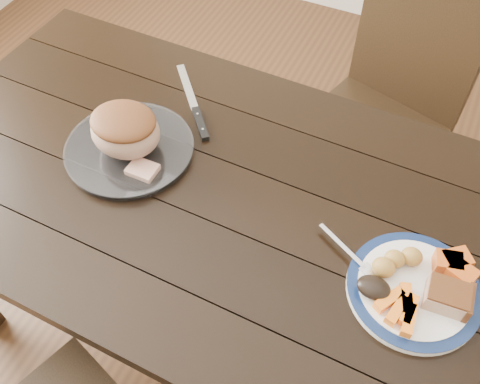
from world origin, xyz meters
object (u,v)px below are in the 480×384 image
at_px(chair_far, 387,104).
at_px(roast_joint, 125,132).
at_px(dinner_plate, 413,290).
at_px(carving_knife, 197,114).
at_px(fork, 353,256).
at_px(dining_table, 215,211).
at_px(serving_platter, 130,150).
at_px(pork_slice, 447,297).

height_order(chair_far, roast_joint, chair_far).
distance_m(dinner_plate, carving_knife, 0.71).
bearing_deg(fork, roast_joint, -158.56).
bearing_deg(chair_far, dining_table, 85.85).
xyz_separation_m(dining_table, serving_platter, (-0.25, 0.01, 0.10)).
height_order(fork, roast_joint, roast_joint).
height_order(dining_table, roast_joint, roast_joint).
bearing_deg(carving_knife, roast_joint, -66.71).
bearing_deg(serving_platter, dining_table, -3.15).
xyz_separation_m(chair_far, roast_joint, (-0.52, -0.72, 0.30)).
bearing_deg(pork_slice, carving_knife, 158.70).
distance_m(fork, roast_joint, 0.62).
xyz_separation_m(dining_table, pork_slice, (0.57, -0.08, 0.13)).
relative_size(serving_platter, pork_slice, 3.70).
bearing_deg(pork_slice, serving_platter, 173.69).
bearing_deg(fork, carving_knife, -178.72).
bearing_deg(roast_joint, chair_far, 54.19).
xyz_separation_m(dining_table, chair_far, (0.27, 0.73, -0.13)).
bearing_deg(carving_knife, chair_far, 99.75).
relative_size(dining_table, pork_slice, 18.87).
distance_m(dining_table, chair_far, 0.80).
height_order(dinner_plate, fork, fork).
relative_size(dining_table, roast_joint, 9.20).
bearing_deg(pork_slice, roast_joint, 173.69).
bearing_deg(dinner_plate, pork_slice, -4.76).
xyz_separation_m(dinner_plate, fork, (-0.14, 0.02, 0.01)).
bearing_deg(dining_table, chair_far, 69.52).
height_order(dining_table, carving_knife, carving_knife).
relative_size(serving_platter, carving_knife, 1.25).
height_order(dining_table, chair_far, chair_far).
xyz_separation_m(dinner_plate, carving_knife, (-0.66, 0.28, -0.00)).
bearing_deg(serving_platter, chair_far, 54.19).
xyz_separation_m(serving_platter, roast_joint, (0.00, 0.00, 0.07)).
distance_m(pork_slice, roast_joint, 0.82).
distance_m(dinner_plate, serving_platter, 0.75).
relative_size(chair_far, fork, 5.62).
bearing_deg(carving_knife, serving_platter, -66.71).
xyz_separation_m(roast_joint, carving_knife, (0.09, 0.19, -0.07)).
relative_size(dinner_plate, roast_joint, 1.58).
relative_size(dining_table, carving_knife, 6.37).
bearing_deg(carving_knife, fork, 22.23).
bearing_deg(dinner_plate, chair_far, 105.90).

